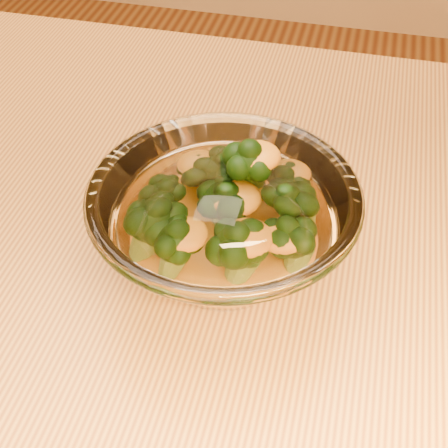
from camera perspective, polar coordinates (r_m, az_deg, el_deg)
name	(u,v)px	position (r m, az deg, el deg)	size (l,w,h in m)	color
table	(225,352)	(0.58, 0.14, -11.65)	(1.20, 0.80, 0.75)	#C58B3B
glass_bowl	(224,228)	(0.48, 0.00, -0.38)	(0.20, 0.20, 0.09)	white
cheese_sauce	(224,245)	(0.49, 0.00, -1.97)	(0.10, 0.10, 0.03)	orange
broccoli_heap	(228,210)	(0.48, 0.36, 1.32)	(0.14, 0.13, 0.08)	black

